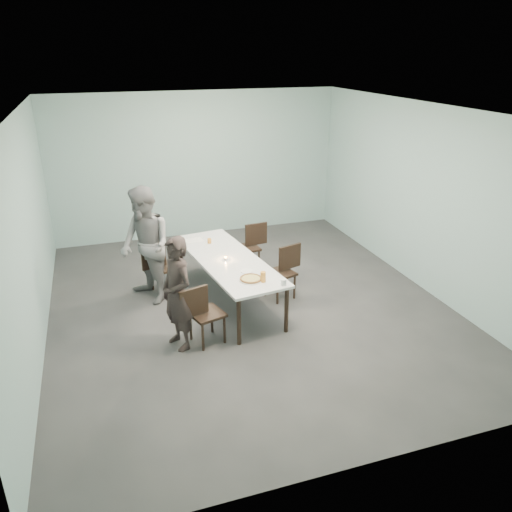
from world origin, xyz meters
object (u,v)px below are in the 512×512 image
object	(u,v)px
beer_glass	(263,277)
table	(228,262)
chair_far_left	(161,264)
chair_near_right	(284,268)
pizza	(251,279)
side_plate	(247,271)
diner_near	(177,294)
chair_near_left	(202,311)
diner_far	(146,246)
chair_far_right	(251,244)
tealight	(226,259)
water_tumbler	(284,282)
amber_tumbler	(209,241)

from	to	relation	value
beer_glass	table	bearing A→B (deg)	104.67
chair_far_left	chair_near_right	size ratio (longest dim) A/B	1.00
pizza	beer_glass	world-z (taller)	beer_glass
side_plate	chair_far_left	bearing A→B (deg)	131.75
table	chair_far_left	world-z (taller)	chair_far_left
diner_near	side_plate	xyz separation A→B (m)	(1.10, 0.47, -0.03)
chair_near_left	diner_far	bearing A→B (deg)	91.92
chair_near_right	diner_near	world-z (taller)	diner_near
chair_near_right	pizza	world-z (taller)	chair_near_right
chair_far_right	pizza	bearing A→B (deg)	66.83
chair_far_left	diner_near	world-z (taller)	diner_near
chair_near_right	side_plate	world-z (taller)	chair_near_right
table	tealight	world-z (taller)	tealight
diner_far	beer_glass	distance (m)	2.03
table	water_tumbler	xyz separation A→B (m)	(0.49, -1.15, 0.10)
chair_near_left	pizza	xyz separation A→B (m)	(0.77, 0.21, 0.27)
diner_near	amber_tumbler	size ratio (longest dim) A/B	19.70
diner_near	amber_tumbler	bearing A→B (deg)	133.80
table	amber_tumbler	distance (m)	0.75
side_plate	water_tumbler	world-z (taller)	water_tumbler
tealight	chair_far_left	bearing A→B (deg)	141.74
tealight	chair_far_right	bearing A→B (deg)	56.26
diner_far	table	bearing A→B (deg)	46.47
side_plate	tealight	world-z (taller)	tealight
pizza	tealight	xyz separation A→B (m)	(-0.15, 0.80, 0.00)
diner_far	beer_glass	xyz separation A→B (m)	(1.44, -1.43, -0.11)
chair_near_right	tealight	size ratio (longest dim) A/B	15.54
side_plate	water_tumbler	distance (m)	0.69
chair_near_right	chair_far_right	world-z (taller)	same
chair_near_left	table	bearing A→B (deg)	41.24
chair_far_left	tealight	bearing A→B (deg)	-57.44
diner_far	pizza	size ratio (longest dim) A/B	5.48
table	chair_far_right	size ratio (longest dim) A/B	3.10
amber_tumbler	chair_far_left	bearing A→B (deg)	-176.09
diner_near	diner_far	size ratio (longest dim) A/B	0.85
water_tumbler	tealight	world-z (taller)	water_tumbler
chair_far_left	beer_glass	bearing A→B (deg)	-72.65
chair_near_right	pizza	xyz separation A→B (m)	(-0.80, -0.76, 0.27)
chair_near_right	beer_glass	distance (m)	1.14
table	chair_near_right	bearing A→B (deg)	-6.04
beer_glass	chair_far_left	bearing A→B (deg)	126.53
table	pizza	world-z (taller)	pizza
chair_far_left	chair_near_right	bearing A→B (deg)	-41.54
chair_far_right	side_plate	bearing A→B (deg)	64.84
water_tumbler	amber_tumbler	bearing A→B (deg)	107.71
pizza	water_tumbler	size ratio (longest dim) A/B	3.78
chair_near_left	amber_tumbler	bearing A→B (deg)	56.13
table	beer_glass	xyz separation A→B (m)	(0.25, -0.96, 0.13)
table	diner_far	distance (m)	1.30
amber_tumbler	side_plate	bearing A→B (deg)	-78.87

